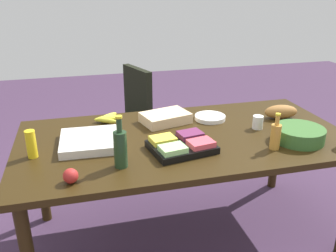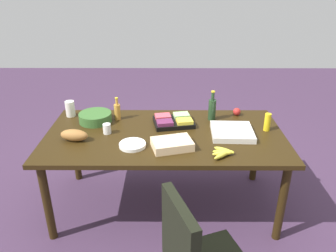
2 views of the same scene
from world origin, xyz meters
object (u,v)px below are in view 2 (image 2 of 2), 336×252
Objects in this scene: apple_red at (237,112)px; salad_bowl at (95,117)px; conference_table at (165,141)px; dressing_bottle at (117,111)px; wine_bottle at (212,109)px; mayo_jar at (70,109)px; mustard_bottle at (267,122)px; paper_cup at (107,129)px; paper_plate_stack at (133,145)px; fruit_platter at (173,121)px; bread_loaf at (74,135)px; pizza_box at (232,132)px; sheet_cake at (172,144)px; banana_bunch at (223,153)px.

apple_red is 0.25× the size of salad_bowl.
conference_table is 0.58m from dressing_bottle.
dressing_bottle is at bearing -0.32° from wine_bottle.
mustard_bottle is at bearing 170.37° from mayo_jar.
dressing_bottle is 2.47× the size of paper_cup.
paper_plate_stack is 0.75× the size of wine_bottle.
dressing_bottle is 1.44× the size of mayo_jar.
mayo_jar is at bearing 0.88° from apple_red.
salad_bowl is at bearing -50.58° from paper_plate_stack.
salad_bowl is (1.59, -0.18, -0.04)m from mustard_bottle.
wine_bottle is 1.88× the size of mayo_jar.
dressing_bottle is 0.56m from fruit_platter.
salad_bowl is at bearing -58.53° from paper_cup.
wine_bottle is 1.30m from bread_loaf.
dressing_bottle reaches higher than paper_plate_stack.
fruit_platter reaches higher than pizza_box.
mustard_bottle is (-1.19, -0.31, 0.07)m from paper_plate_stack.
paper_plate_stack is at bearing 137.21° from mayo_jar.
sheet_cake is 0.94m from apple_red.
conference_table is at bearing 159.54° from salad_bowl.
banana_bunch is (-0.38, 0.58, -0.01)m from fruit_platter.
conference_table is 7.25× the size of wine_bottle.
sheet_cake is 1.56× the size of banana_bunch.
wine_bottle is at bearing -145.96° from conference_table.
wine_bottle reaches higher than sheet_cake.
apple_red is 0.37× the size of banana_bunch.
paper_cup is at bearing 137.85° from mayo_jar.
dressing_bottle reaches higher than apple_red.
dressing_bottle is 0.59m from paper_plate_stack.
wine_bottle is (-0.45, -0.30, 0.19)m from conference_table.
salad_bowl is (0.67, -0.25, 0.12)m from conference_table.
banana_bunch is at bearing 168.96° from paper_plate_stack.
banana_bunch is (-0.01, 0.69, -0.09)m from wine_bottle.
bread_loaf is at bearing -11.34° from banana_bunch.
pizza_box is 0.89× the size of fruit_platter.
sheet_cake is 0.92m from mustard_bottle.
conference_table is 6.61× the size of sheet_cake.
mayo_jar reaches higher than salad_bowl.
apple_red reaches higher than paper_plate_stack.
mustard_bottle reaches higher than apple_red.
pizza_box is at bearing 74.35° from apple_red.
mayo_jar is (0.48, -0.07, -0.01)m from dressing_bottle.
wine_bottle reaches higher than pizza_box.
conference_table is at bearing 67.51° from fruit_platter.
wine_bottle reaches higher than bread_loaf.
wine_bottle is 1.42× the size of banana_bunch.
mayo_jar is (0.17, -0.52, 0.03)m from bread_loaf.
mayo_jar is 0.76× the size of banana_bunch.
wine_bottle is 0.69m from banana_bunch.
mayo_jar is (0.27, -0.14, 0.03)m from salad_bowl.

